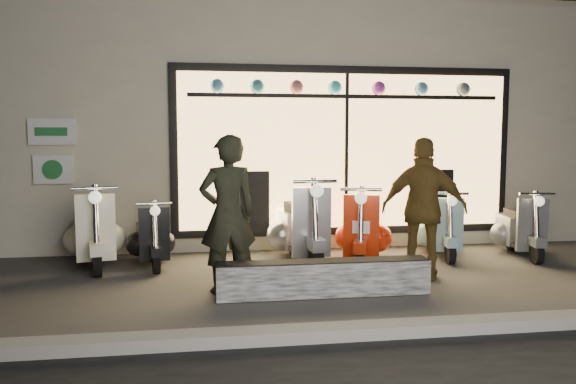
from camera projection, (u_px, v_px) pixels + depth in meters
name	position (u px, v px, depth m)	size (l,w,h in m)	color
ground	(321.00, 281.00, 6.93)	(40.00, 40.00, 0.00)	#383533
kerb	(369.00, 331.00, 4.96)	(40.00, 0.25, 0.12)	slate
shop_building	(272.00, 121.00, 11.64)	(10.20, 6.23, 4.20)	beige
graffiti_barrier	(324.00, 278.00, 6.26)	(2.39, 0.28, 0.40)	black
scooter_silver	(300.00, 228.00, 8.07)	(0.59, 1.64, 1.17)	black
scooter_red	(363.00, 231.00, 8.02)	(0.79, 1.49, 1.07)	black
scooter_black	(151.00, 238.00, 7.87)	(0.54, 1.25, 0.89)	black
scooter_cream	(95.00, 233.00, 7.82)	(0.70, 1.55, 1.10)	black
scooter_blue	(440.00, 229.00, 8.49)	(0.61, 1.36, 0.96)	black
scooter_grey	(519.00, 229.00, 8.49)	(0.59, 1.35, 0.96)	black
man	(228.00, 214.00, 6.35)	(0.65, 0.43, 1.80)	black
woman	(424.00, 209.00, 6.94)	(1.04, 0.43, 1.77)	brown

